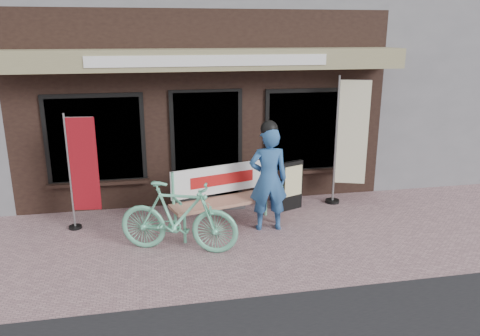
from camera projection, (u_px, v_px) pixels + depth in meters
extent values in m
plane|color=#A57E82|center=(224.00, 247.00, 7.25)|extent=(70.00, 70.00, 0.00)
cube|color=black|center=(191.00, 92.00, 11.46)|extent=(7.00, 6.00, 3.60)
cube|color=gray|center=(207.00, 59.00, 8.04)|extent=(7.00, 0.80, 0.35)
cube|color=white|center=(211.00, 61.00, 7.65)|extent=(4.00, 0.02, 0.18)
cube|color=black|center=(207.00, 148.00, 8.81)|extent=(1.20, 0.06, 2.10)
cube|color=black|center=(207.00, 148.00, 8.80)|extent=(1.35, 0.04, 2.20)
cube|color=black|center=(96.00, 140.00, 8.37)|extent=(1.60, 0.06, 1.50)
cube|color=black|center=(308.00, 131.00, 9.11)|extent=(1.60, 0.06, 1.50)
cube|color=black|center=(96.00, 140.00, 8.36)|extent=(1.75, 0.04, 1.65)
cube|color=black|center=(309.00, 131.00, 9.10)|extent=(1.75, 0.04, 1.65)
cube|color=black|center=(99.00, 183.00, 8.53)|extent=(1.80, 0.18, 0.06)
cube|color=black|center=(308.00, 171.00, 9.28)|extent=(1.80, 0.18, 0.06)
cube|color=#59595B|center=(209.00, 203.00, 8.88)|extent=(1.30, 0.45, 0.15)
cylinder|color=#64C39A|center=(185.00, 229.00, 7.32)|extent=(0.06, 0.06, 0.45)
cylinder|color=#64C39A|center=(176.00, 220.00, 7.69)|extent=(0.06, 0.06, 0.45)
cylinder|color=#64C39A|center=(278.00, 211.00, 8.08)|extent=(0.06, 0.06, 0.45)
cylinder|color=#64C39A|center=(266.00, 203.00, 8.45)|extent=(0.06, 0.06, 0.45)
cube|color=tan|center=(228.00, 201.00, 7.81)|extent=(1.99, 1.00, 0.05)
cylinder|color=#64C39A|center=(173.00, 190.00, 7.54)|extent=(0.06, 0.06, 0.59)
cylinder|color=#64C39A|center=(267.00, 175.00, 8.31)|extent=(0.06, 0.06, 0.59)
cube|color=white|center=(222.00, 179.00, 7.93)|extent=(1.77, 0.55, 0.48)
cube|color=#B21414|center=(223.00, 179.00, 7.90)|extent=(1.12, 0.33, 0.19)
cylinder|color=#64C39A|center=(176.00, 199.00, 7.36)|extent=(0.17, 0.47, 0.04)
cylinder|color=#64C39A|center=(275.00, 183.00, 8.16)|extent=(0.17, 0.47, 0.04)
imported|color=#2A5691|center=(268.00, 179.00, 7.68)|extent=(0.67, 0.47, 1.75)
sphere|color=black|center=(269.00, 129.00, 7.45)|extent=(0.30, 0.30, 0.28)
imported|color=#64C39A|center=(178.00, 217.00, 6.97)|extent=(1.88, 1.11, 1.09)
cylinder|color=gray|center=(70.00, 173.00, 7.65)|extent=(0.04, 0.04, 1.97)
cylinder|color=gray|center=(78.00, 117.00, 7.42)|extent=(0.45, 0.07, 0.02)
cube|color=maroon|center=(84.00, 165.00, 7.64)|extent=(0.45, 0.08, 1.57)
cylinder|color=black|center=(75.00, 227.00, 7.92)|extent=(0.24, 0.24, 0.04)
cylinder|color=gray|center=(336.00, 141.00, 8.79)|extent=(0.05, 0.05, 2.45)
cylinder|color=gray|center=(355.00, 80.00, 8.44)|extent=(0.53, 0.21, 0.03)
cube|color=beige|center=(353.00, 133.00, 8.71)|extent=(0.54, 0.22, 1.95)
cylinder|color=black|center=(332.00, 201.00, 9.13)|extent=(0.34, 0.34, 0.06)
cube|color=black|center=(291.00, 186.00, 8.67)|extent=(0.46, 0.25, 0.93)
cube|color=beige|center=(293.00, 181.00, 8.60)|extent=(0.37, 0.16, 0.57)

